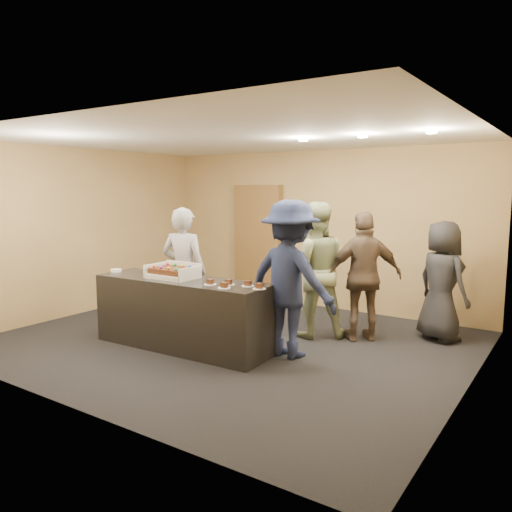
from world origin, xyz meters
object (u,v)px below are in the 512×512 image
Objects in this scene: plate_stack at (116,271)px; person_server_grey at (184,272)px; person_navy_man at (290,279)px; serving_counter at (182,313)px; person_dark_suit at (442,281)px; sheet_cake at (172,271)px; person_brown_extra at (364,276)px; person_sage_man at (314,270)px; storage_cabinet at (258,243)px; cake_box at (174,274)px.

plate_stack is 0.94m from person_server_grey.
serving_counter is at bearing 27.30° from person_navy_man.
person_navy_man is 2.19m from person_dark_suit.
sheet_cake is 0.33× the size of person_dark_suit.
person_brown_extra is at bearing -166.81° from person_server_grey.
serving_counter is at bearing 14.43° from person_sage_man.
storage_cabinet is 3.95× the size of sheet_cake.
sheet_cake is (0.64, -2.97, -0.06)m from storage_cabinet.
person_sage_man is 0.98× the size of person_navy_man.
cake_box is 0.34× the size of person_sage_man.
cake_box is at bearing 102.46° from person_server_grey.
person_navy_man is (2.46, 0.58, 0.04)m from plate_stack.
cake_box is 1.18× the size of sheet_cake.
storage_cabinet is 3.01m from cake_box.
person_navy_man is at bearing 166.94° from person_server_grey.
person_sage_man reaches higher than serving_counter.
sheet_cake is at bearing -90.85° from cake_box.
person_dark_suit is (0.87, 0.59, -0.07)m from person_brown_extra.
person_brown_extra reaches higher than sheet_cake.
sheet_cake is 0.99m from plate_stack.
person_navy_man is at bearing 13.36° from plate_stack.
serving_counter is 2.47m from person_brown_extra.
person_brown_extra is (2.97, 1.69, -0.04)m from plate_stack.
person_sage_man is (1.56, 0.93, 0.04)m from person_server_grey.
plate_stack is at bearing -175.03° from sheet_cake.
serving_counter is 0.52m from cake_box.
person_sage_man is (1.34, 1.40, -0.06)m from sheet_cake.
plate_stack is 3.42m from person_brown_extra.
storage_cabinet is 1.10× the size of person_navy_man.
person_server_grey is at bearing -4.49° from person_sage_man.
sheet_cake is at bearing -0.17° from person_brown_extra.
person_dark_suit is (2.85, 2.20, -0.18)m from sheet_cake.
cake_box is 0.39× the size of person_dark_suit.
storage_cabinet is 1.20× the size of person_brown_extra.
person_sage_man is 1.72m from person_dark_suit.
storage_cabinet is at bearing 83.46° from plate_stack.
cake_box is at bearing -77.79° from storage_cabinet.
person_navy_man is at bearing 18.42° from serving_counter.
storage_cabinet is at bearing -66.67° from person_brown_extra.
person_sage_man is at bearing 32.54° from plate_stack.
person_navy_man is (1.69, 0.03, 0.06)m from person_server_grey.
storage_cabinet reaches higher than person_brown_extra.
person_sage_man reaches higher than person_dark_suit.
storage_cabinet is (-0.80, 2.97, 0.61)m from serving_counter.
storage_cabinet is 1.18× the size of person_server_grey.
storage_cabinet is at bearing 102.64° from serving_counter.
person_brown_extra is (1.82, 1.61, 0.43)m from serving_counter.
person_brown_extra reaches higher than plate_stack.
plate_stack is (-0.99, -0.09, -0.08)m from sheet_cake.
serving_counter is 1.25× the size of person_navy_man.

